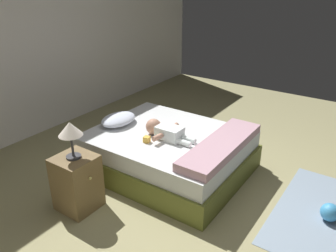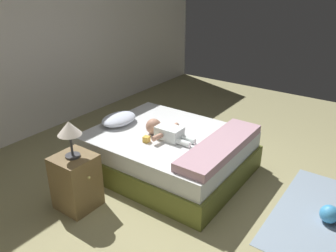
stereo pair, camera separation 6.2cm
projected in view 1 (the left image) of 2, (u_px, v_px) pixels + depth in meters
ground_plane at (213, 202)px, 3.56m from camera, size 8.00×8.00×0.00m
wall_behind_bed at (19, 40)px, 4.54m from camera, size 8.00×0.12×2.76m
bed at (168, 152)px, 4.06m from camera, size 1.47×1.79×0.48m
pillow at (118, 119)px, 4.20m from camera, size 0.49×0.35×0.12m
baby at (165, 131)px, 3.85m from camera, size 0.48×0.62×0.18m
toothbrush at (176, 129)px, 4.06m from camera, size 0.06×0.12×0.02m
nightstand at (77, 183)px, 3.38m from camera, size 0.38×0.41×0.58m
lamp at (70, 131)px, 3.14m from camera, size 0.23×0.23×0.37m
rug at (326, 216)px, 3.35m from camera, size 1.55×0.93×0.01m
toy_ball at (330, 212)px, 3.26m from camera, size 0.18×0.18×0.18m
blanket at (221, 146)px, 3.59m from camera, size 1.32×0.36×0.09m
toy_block at (147, 139)px, 3.75m from camera, size 0.08×0.08×0.07m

